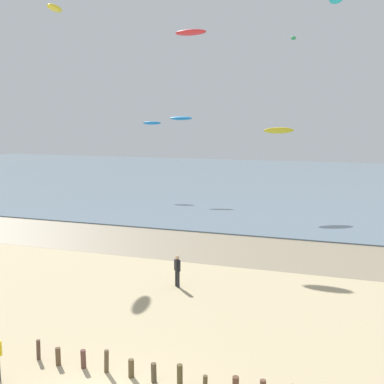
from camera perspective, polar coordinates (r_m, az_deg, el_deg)
wet_sand_strip at (r=32.98m, az=6.01°, el=-6.93°), size 120.00×7.91×0.01m
sea at (r=70.87m, az=13.02°, el=1.23°), size 160.00×70.00×0.10m
groyne_near at (r=16.99m, az=-2.43°, el=-21.14°), size 10.44×0.36×0.82m
person_by_waterline at (r=25.56m, az=-1.78°, el=-9.36°), size 0.42×0.44×1.71m
kite_aloft_0 at (r=39.03m, az=-0.16°, el=18.65°), size 2.61×1.00×0.56m
kite_aloft_1 at (r=56.69m, az=-4.84°, el=8.27°), size 2.29×1.16×0.54m
kite_aloft_3 at (r=40.18m, az=-16.18°, el=20.47°), size 1.27×2.48×0.45m
kite_aloft_4 at (r=46.29m, az=10.41°, el=7.29°), size 3.16×2.40×0.86m
kite_aloft_7 at (r=58.06m, az=12.10°, el=17.64°), size 0.69×1.85×0.38m
kite_aloft_11 at (r=54.53m, az=-1.33°, el=8.86°), size 2.66×1.51×0.60m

